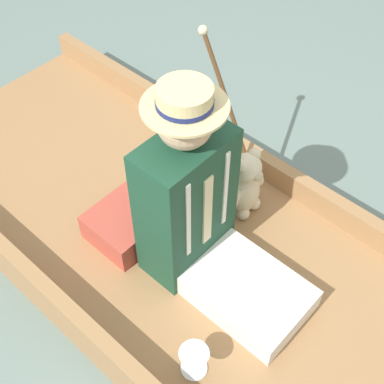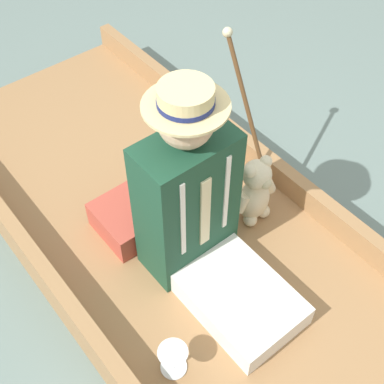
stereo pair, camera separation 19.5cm
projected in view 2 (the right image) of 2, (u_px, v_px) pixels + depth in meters
ground_plane at (206, 281)px, 2.36m from camera, size 16.00×16.00×0.00m
punt_boat at (206, 271)px, 2.30m from camera, size 1.19×3.29×0.26m
seat_cushion at (142, 211)px, 2.36m from camera, size 0.39×0.28×0.13m
seated_person at (199, 215)px, 2.01m from camera, size 0.37×0.70×0.88m
teddy_bear at (255, 192)px, 2.30m from camera, size 0.24×0.14×0.35m
wine_glass at (173, 356)px, 1.89m from camera, size 0.11×0.11×0.13m
walking_cane at (245, 99)px, 2.32m from camera, size 0.04×0.38×0.70m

